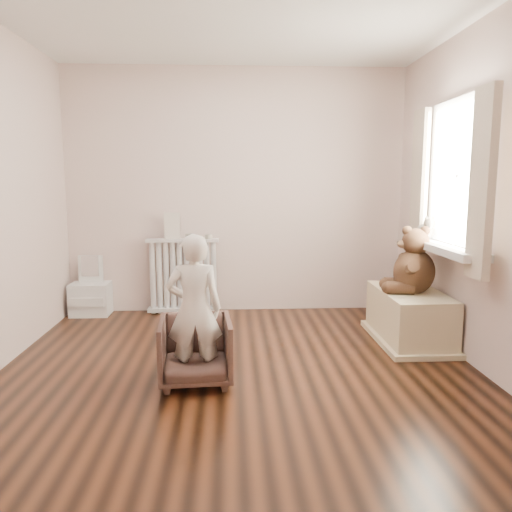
{
  "coord_description": "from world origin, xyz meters",
  "views": [
    {
      "loc": [
        -0.05,
        -3.6,
        1.41
      ],
      "look_at": [
        0.15,
        0.45,
        0.8
      ],
      "focal_mm": 35.0,
      "sensor_mm": 36.0,
      "label": 1
    }
  ],
  "objects_px": {
    "radiator": "(183,277)",
    "toy_bench": "(409,319)",
    "armchair": "(196,350)",
    "child": "(194,309)",
    "toy_vanity": "(90,289)",
    "teddy_bear": "(414,268)",
    "plush_cat": "(426,228)"
  },
  "relations": [
    {
      "from": "radiator",
      "to": "toy_bench",
      "type": "bearing_deg",
      "value": -27.09
    },
    {
      "from": "armchair",
      "to": "child",
      "type": "distance_m",
      "value": 0.31
    },
    {
      "from": "toy_vanity",
      "to": "teddy_bear",
      "type": "relative_size",
      "value": 1.11
    },
    {
      "from": "armchair",
      "to": "child",
      "type": "height_order",
      "value": "child"
    },
    {
      "from": "toy_vanity",
      "to": "toy_bench",
      "type": "distance_m",
      "value": 3.24
    },
    {
      "from": "teddy_bear",
      "to": "plush_cat",
      "type": "height_order",
      "value": "plush_cat"
    },
    {
      "from": "toy_bench",
      "to": "plush_cat",
      "type": "xyz_separation_m",
      "value": [
        0.14,
        0.09,
        0.8
      ]
    },
    {
      "from": "toy_bench",
      "to": "teddy_bear",
      "type": "bearing_deg",
      "value": -81.71
    },
    {
      "from": "toy_bench",
      "to": "toy_vanity",
      "type": "bearing_deg",
      "value": 161.31
    },
    {
      "from": "radiator",
      "to": "teddy_bear",
      "type": "distance_m",
      "value": 2.39
    },
    {
      "from": "toy_vanity",
      "to": "armchair",
      "type": "relative_size",
      "value": 1.23
    },
    {
      "from": "plush_cat",
      "to": "toy_bench",
      "type": "bearing_deg",
      "value": -145.06
    },
    {
      "from": "child",
      "to": "plush_cat",
      "type": "relative_size",
      "value": 4.32
    },
    {
      "from": "armchair",
      "to": "teddy_bear",
      "type": "height_order",
      "value": "teddy_bear"
    },
    {
      "from": "toy_vanity",
      "to": "plush_cat",
      "type": "xyz_separation_m",
      "value": [
        3.21,
        -0.95,
        0.72
      ]
    },
    {
      "from": "armchair",
      "to": "child",
      "type": "xyz_separation_m",
      "value": [
        0.0,
        -0.05,
        0.31
      ]
    },
    {
      "from": "radiator",
      "to": "teddy_bear",
      "type": "xyz_separation_m",
      "value": [
        2.1,
        -1.11,
        0.28
      ]
    },
    {
      "from": "radiator",
      "to": "armchair",
      "type": "xyz_separation_m",
      "value": [
        0.26,
        -1.9,
        -0.16
      ]
    },
    {
      "from": "toy_bench",
      "to": "armchair",
      "type": "bearing_deg",
      "value": -155.51
    },
    {
      "from": "radiator",
      "to": "toy_bench",
      "type": "distance_m",
      "value": 2.35
    },
    {
      "from": "child",
      "to": "toy_bench",
      "type": "xyz_separation_m",
      "value": [
        1.83,
        0.88,
        -0.34
      ]
    },
    {
      "from": "toy_vanity",
      "to": "child",
      "type": "bearing_deg",
      "value": -57.14
    },
    {
      "from": "radiator",
      "to": "teddy_bear",
      "type": "height_order",
      "value": "teddy_bear"
    },
    {
      "from": "teddy_bear",
      "to": "plush_cat",
      "type": "bearing_deg",
      "value": 55.1
    },
    {
      "from": "radiator",
      "to": "plush_cat",
      "type": "distance_m",
      "value": 2.51
    },
    {
      "from": "toy_vanity",
      "to": "plush_cat",
      "type": "relative_size",
      "value": 2.6
    },
    {
      "from": "radiator",
      "to": "child",
      "type": "distance_m",
      "value": 1.97
    },
    {
      "from": "radiator",
      "to": "armchair",
      "type": "distance_m",
      "value": 1.93
    },
    {
      "from": "toy_bench",
      "to": "radiator",
      "type": "bearing_deg",
      "value": 152.91
    },
    {
      "from": "child",
      "to": "radiator",
      "type": "bearing_deg",
      "value": -86.36
    },
    {
      "from": "teddy_bear",
      "to": "toy_vanity",
      "type": "bearing_deg",
      "value": 170.95
    },
    {
      "from": "plush_cat",
      "to": "teddy_bear",
      "type": "bearing_deg",
      "value": -132.55
    }
  ]
}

